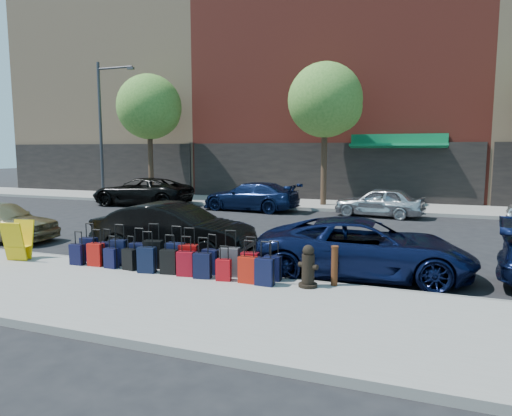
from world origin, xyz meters
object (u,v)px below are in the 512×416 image
at_px(car_near_0, 0,221).
at_px(tree_center, 328,102).
at_px(bollard, 335,265).
at_px(car_far_0, 142,192).
at_px(suitcase_front_5, 176,257).
at_px(car_near_1, 174,231).
at_px(car_far_2, 379,202).
at_px(car_far_1, 251,196).
at_px(car_near_2, 364,248).
at_px(tree_left, 151,109).
at_px(streetlight, 103,122).
at_px(fire_hydrant, 308,267).
at_px(display_rack, 18,241).

bearing_deg(car_near_0, tree_center, -36.27).
bearing_deg(bollard, car_far_0, 137.64).
height_order(suitcase_front_5, car_near_1, car_near_1).
bearing_deg(suitcase_front_5, car_far_2, 73.05).
distance_m(car_far_1, car_far_2, 6.17).
bearing_deg(car_far_0, car_near_1, 35.57).
relative_size(bollard, car_near_2, 0.17).
bearing_deg(tree_left, streetlight, -166.61).
relative_size(car_near_0, car_near_2, 0.80).
bearing_deg(fire_hydrant, car_near_2, 80.95).
height_order(bollard, car_far_0, car_far_0).
xyz_separation_m(fire_hydrant, car_near_0, (-10.88, 1.89, 0.12)).
relative_size(tree_left, car_near_0, 1.83).
relative_size(fire_hydrant, bollard, 1.05).
height_order(fire_hydrant, car_near_0, car_near_0).
bearing_deg(car_far_0, tree_left, -162.36).
xyz_separation_m(suitcase_front_5, car_far_0, (-8.95, 11.68, 0.27)).
bearing_deg(display_rack, fire_hydrant, -8.97).
distance_m(suitcase_front_5, car_near_0, 7.83).
relative_size(tree_left, car_near_1, 1.60).
height_order(car_near_1, car_near_2, car_near_1).
distance_m(display_rack, car_far_0, 13.03).
xyz_separation_m(tree_center, car_far_0, (-9.53, -2.59, -4.66)).
bearing_deg(streetlight, car_near_1, -45.07).
height_order(tree_left, suitcase_front_5, tree_left).
bearing_deg(fire_hydrant, bollard, 48.36).
relative_size(tree_center, display_rack, 7.20).
bearing_deg(car_far_0, car_near_0, 4.64).
distance_m(streetlight, car_near_0, 13.55).
bearing_deg(tree_left, display_rack, -69.35).
bearing_deg(tree_center, tree_left, 180.00).
distance_m(streetlight, car_far_0, 5.84).
xyz_separation_m(tree_center, display_rack, (-4.93, -14.78, -4.76)).
bearing_deg(bollard, car_near_0, 171.93).
distance_m(tree_left, display_rack, 16.50).
xyz_separation_m(fire_hydrant, car_near_2, (0.92, 1.74, 0.13)).
bearing_deg(tree_left, car_near_1, -54.75).
bearing_deg(car_near_2, suitcase_front_5, 103.42).
relative_size(car_far_0, car_far_1, 1.11).
bearing_deg(bollard, suitcase_front_5, -178.27).
relative_size(suitcase_front_5, car_far_1, 0.22).
relative_size(tree_center, car_near_2, 1.46).
bearing_deg(car_near_0, display_rack, -127.22).
bearing_deg(bollard, car_far_1, 118.79).
distance_m(tree_left, car_far_0, 5.42).
xyz_separation_m(tree_center, suitcase_front_5, (-0.58, -14.27, -4.93)).
bearing_deg(suitcase_front_5, fire_hydrant, -3.37).
distance_m(tree_left, suitcase_front_5, 18.06).
distance_m(tree_left, car_near_1, 16.01).
distance_m(streetlight, fire_hydrant, 21.56).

